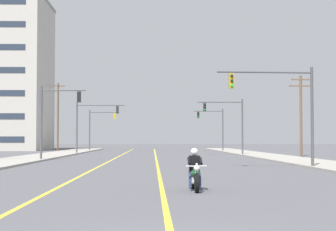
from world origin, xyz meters
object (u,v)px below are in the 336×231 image
traffic_signal_mid_left (91,119)px  traffic_signal_far_right (215,123)px  motorcycle_with_rider (195,174)px  utility_pole_right_far (301,113)px  utility_pole_left_far (58,115)px  traffic_signal_near_left (54,112)px  traffic_signal_mid_right (230,118)px  traffic_signal_near_right (284,100)px  traffic_signal_far_left (98,124)px

traffic_signal_mid_left → traffic_signal_far_right: same height
motorcycle_with_rider → utility_pole_right_far: utility_pole_right_far is taller
traffic_signal_mid_left → utility_pole_left_far: 13.61m
traffic_signal_mid_left → utility_pole_right_far: utility_pole_right_far is taller
utility_pole_right_far → motorcycle_with_rider: bearing=-109.9°
traffic_signal_near_left → utility_pole_left_far: (-5.10, 32.91, 1.14)m
traffic_signal_mid_right → utility_pole_left_far: (-21.82, 18.31, 1.07)m
traffic_signal_far_right → traffic_signal_near_right: bearing=-91.2°
utility_pole_right_far → traffic_signal_near_left: bearing=-157.9°
utility_pole_right_far → utility_pole_left_far: bearing=140.5°
traffic_signal_near_left → utility_pole_right_far: bearing=22.1°
traffic_signal_near_left → utility_pole_right_far: (23.30, 9.48, 0.43)m
traffic_signal_near_right → traffic_signal_far_left: size_ratio=1.00×
motorcycle_with_rider → utility_pole_left_far: bearing=103.6°
motorcycle_with_rider → traffic_signal_near_left: bearing=109.0°
motorcycle_with_rider → traffic_signal_far_right: traffic_signal_far_right is taller
traffic_signal_near_left → traffic_signal_far_left: (0.00, 38.84, 0.05)m
traffic_signal_mid_left → traffic_signal_far_left: 18.14m
traffic_signal_mid_left → traffic_signal_far_right: 21.59m
traffic_signal_mid_right → traffic_signal_mid_left: same height
traffic_signal_mid_left → traffic_signal_far_left: bearing=92.8°
traffic_signal_near_right → motorcycle_with_rider: bearing=-113.8°
traffic_signal_near_left → utility_pole_left_far: bearing=98.8°
traffic_signal_near_right → traffic_signal_mid_right: (0.44, 27.89, -0.06)m
motorcycle_with_rider → traffic_signal_far_left: traffic_signal_far_left is taller
traffic_signal_mid_left → traffic_signal_far_right: (16.40, 14.04, -0.09)m
traffic_signal_mid_right → traffic_signal_far_right: (0.56, 20.17, -0.04)m
traffic_signal_mid_right → traffic_signal_far_left: 29.45m
traffic_signal_near_right → traffic_signal_far_right: same height
motorcycle_with_rider → traffic_signal_far_left: size_ratio=0.35×
traffic_signal_near_right → traffic_signal_mid_right: size_ratio=1.00×
traffic_signal_far_right → traffic_signal_mid_left: bearing=-139.4°
traffic_signal_far_left → traffic_signal_mid_left: bearing=-87.2°
traffic_signal_far_left → traffic_signal_far_right: bearing=-13.3°
traffic_signal_near_right → traffic_signal_far_left: same height
traffic_signal_far_left → traffic_signal_near_left: bearing=-90.0°
traffic_signal_mid_right → traffic_signal_far_left: bearing=124.6°
traffic_signal_near_right → traffic_signal_far_left: 54.62m
traffic_signal_far_left → utility_pole_right_far: 37.48m
utility_pole_right_far → utility_pole_left_far: size_ratio=0.85×
traffic_signal_near_left → traffic_signal_far_left: same height
traffic_signal_mid_left → traffic_signal_far_left: same height
traffic_signal_mid_right → utility_pole_left_far: utility_pole_left_far is taller
motorcycle_with_rider → utility_pole_right_far: bearing=70.1°
traffic_signal_mid_right → utility_pole_left_far: bearing=140.0°
traffic_signal_far_right → traffic_signal_far_left: (-17.28, 4.08, 0.02)m
traffic_signal_far_right → motorcycle_with_rider: bearing=-96.9°
traffic_signal_near_left → traffic_signal_mid_right: same height
traffic_signal_mid_left → utility_pole_right_far: bearing=-26.6°
traffic_signal_far_left → utility_pole_right_far: utility_pole_right_far is taller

